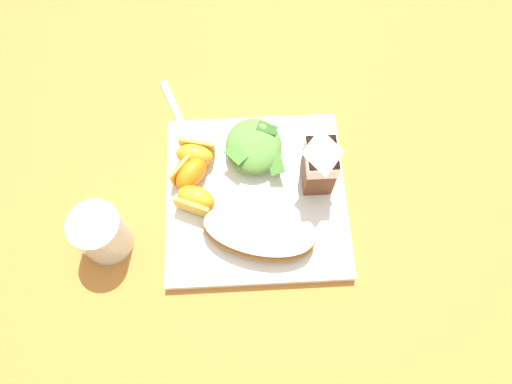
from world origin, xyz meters
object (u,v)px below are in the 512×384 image
object	(u,v)px
orange_wedge_middle	(190,173)
metal_fork	(185,130)
drinking_clear_cup	(102,233)
orange_wedge_rear	(196,199)
cheesy_pizza_bread	(258,233)
milk_carton	(320,162)
white_plate	(256,196)
orange_wedge_front	(195,154)
green_salad_pile	(257,146)

from	to	relation	value
orange_wedge_middle	metal_fork	xyz separation A→B (m)	(-0.10, -0.01, -0.03)
drinking_clear_cup	orange_wedge_rear	bearing A→B (deg)	109.88
cheesy_pizza_bread	orange_wedge_rear	bearing A→B (deg)	-122.29
milk_carton	white_plate	bearing A→B (deg)	-76.98
cheesy_pizza_bread	orange_wedge_front	bearing A→B (deg)	-145.50
cheesy_pizza_bread	drinking_clear_cup	distance (m)	0.23
orange_wedge_middle	white_plate	bearing A→B (deg)	71.48
cheesy_pizza_bread	green_salad_pile	distance (m)	0.14
orange_wedge_front	orange_wedge_rear	size ratio (longest dim) A/B	0.96
orange_wedge_rear	metal_fork	bearing A→B (deg)	-171.30
cheesy_pizza_bread	orange_wedge_middle	size ratio (longest dim) A/B	2.67
cheesy_pizza_bread	drinking_clear_cup	bearing A→B (deg)	-92.12
white_plate	orange_wedge_front	size ratio (longest dim) A/B	4.20
orange_wedge_front	orange_wedge_middle	xyz separation A→B (m)	(0.03, -0.01, 0.00)
orange_wedge_middle	orange_wedge_rear	size ratio (longest dim) A/B	1.00
milk_carton	orange_wedge_middle	size ratio (longest dim) A/B	1.59
green_salad_pile	cheesy_pizza_bread	bearing A→B (deg)	-2.36
green_salad_pile	orange_wedge_rear	bearing A→B (deg)	-48.23
orange_wedge_front	drinking_clear_cup	world-z (taller)	drinking_clear_cup
orange_wedge_front	metal_fork	xyz separation A→B (m)	(-0.06, -0.02, -0.03)
green_salad_pile	milk_carton	xyz separation A→B (m)	(0.05, 0.09, 0.04)
green_salad_pile	drinking_clear_cup	world-z (taller)	drinking_clear_cup
drinking_clear_cup	cheesy_pizza_bread	bearing A→B (deg)	87.88
milk_carton	cheesy_pizza_bread	bearing A→B (deg)	-46.65
cheesy_pizza_bread	green_salad_pile	bearing A→B (deg)	177.64
white_plate	metal_fork	world-z (taller)	white_plate
cheesy_pizza_bread	orange_wedge_front	size ratio (longest dim) A/B	2.78
cheesy_pizza_bread	orange_wedge_front	world-z (taller)	orange_wedge_front
green_salad_pile	metal_fork	size ratio (longest dim) A/B	0.58
green_salad_pile	orange_wedge_middle	distance (m)	0.11
milk_carton	drinking_clear_cup	distance (m)	0.34
orange_wedge_middle	drinking_clear_cup	distance (m)	0.16
orange_wedge_front	drinking_clear_cup	distance (m)	0.18
white_plate	orange_wedge_middle	distance (m)	0.11
cheesy_pizza_bread	orange_wedge_middle	world-z (taller)	orange_wedge_middle
white_plate	orange_wedge_front	distance (m)	0.12
orange_wedge_front	orange_wedge_middle	world-z (taller)	same
milk_carton	orange_wedge_rear	distance (m)	0.19
orange_wedge_front	orange_wedge_rear	distance (m)	0.08
milk_carton	orange_wedge_rear	world-z (taller)	milk_carton
orange_wedge_front	orange_wedge_middle	size ratio (longest dim) A/B	0.96
green_salad_pile	milk_carton	bearing A→B (deg)	59.81
white_plate	orange_wedge_middle	xyz separation A→B (m)	(-0.03, -0.10, 0.03)
cheesy_pizza_bread	orange_wedge_middle	bearing A→B (deg)	-136.04
cheesy_pizza_bread	white_plate	bearing A→B (deg)	179.17
orange_wedge_rear	metal_fork	size ratio (longest dim) A/B	0.38
drinking_clear_cup	orange_wedge_middle	bearing A→B (deg)	126.42
metal_fork	drinking_clear_cup	bearing A→B (deg)	-31.14
cheesy_pizza_bread	metal_fork	distance (m)	0.23
cheesy_pizza_bread	green_salad_pile	world-z (taller)	green_salad_pile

